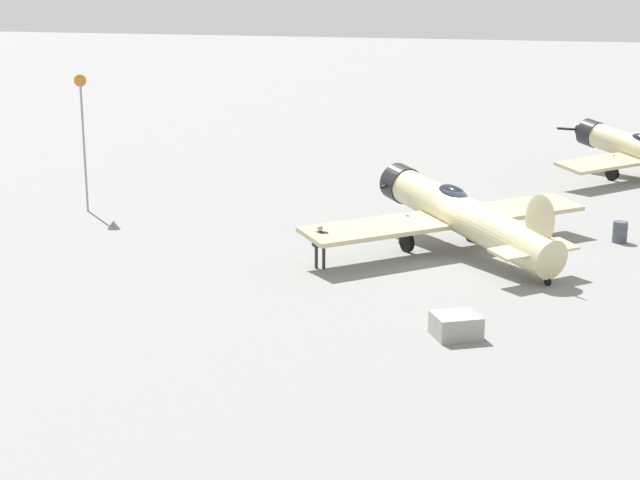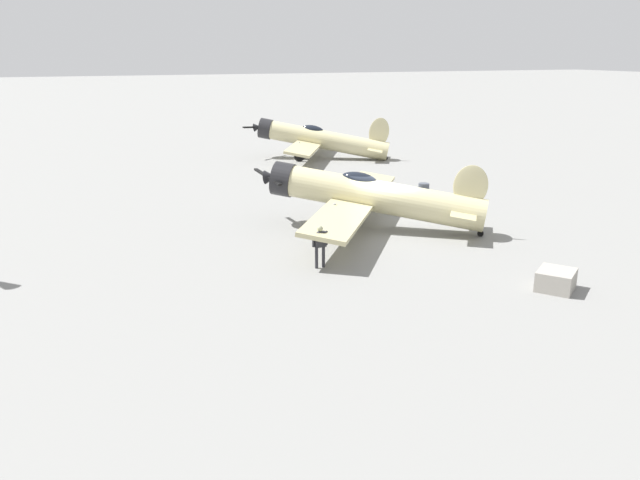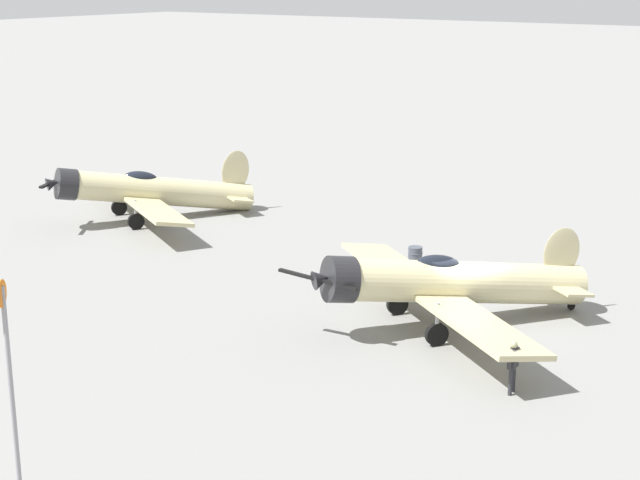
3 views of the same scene
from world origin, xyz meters
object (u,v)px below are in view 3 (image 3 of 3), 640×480
Objects in this scene: airplane_mid_apron at (150,191)px; ground_crew_mechanic at (513,362)px; airplane_foreground at (448,283)px; fuel_drum at (415,257)px.

airplane_mid_apron reaches higher than ground_crew_mechanic.
airplane_mid_apron is (-19.41, 5.35, -0.11)m from airplane_foreground.
airplane_foreground reaches higher than ground_crew_mechanic.
airplane_foreground is 0.99× the size of airplane_mid_apron.
airplane_foreground is 6.95× the size of ground_crew_mechanic.
fuel_drum is (15.00, 0.29, -1.03)m from airplane_mid_apron.
ground_crew_mechanic is 13.04m from fuel_drum.
airplane_foreground is at bearing -51.99° from fuel_drum.
ground_crew_mechanic is at bearing 82.49° from airplane_foreground.
airplane_mid_apron reaches higher than fuel_drum.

